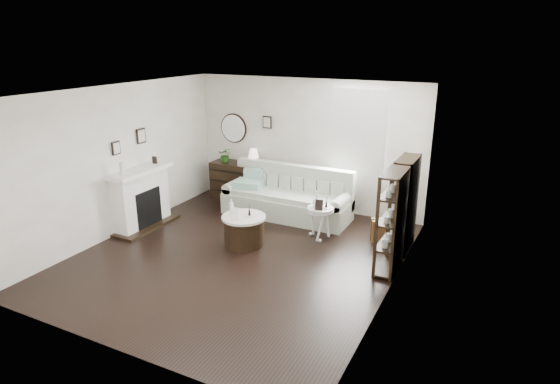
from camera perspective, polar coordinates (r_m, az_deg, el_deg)
The scene contains 18 objects.
room at distance 9.41m, azimuth 7.24°, elevation 6.73°, with size 5.50×5.50×5.50m.
fireplace at distance 9.24m, azimuth -16.48°, elevation -0.92°, with size 0.50×1.40×1.84m.
shelf_unit_far at distance 8.15m, azimuth 14.91°, elevation -1.40°, with size 0.30×0.80×1.60m.
shelf_unit_near at distance 7.32m, azimuth 13.41°, elevation -3.55°, with size 0.30×0.80×1.60m.
sofa at distance 9.50m, azimuth 1.00°, elevation -0.94°, with size 2.58×0.89×1.00m.
quilt at distance 9.68m, azimuth -3.84°, elevation 0.99°, with size 0.55×0.45×0.14m, color #258759.
suitcase at distance 8.56m, azimuth 13.12°, elevation -4.58°, with size 0.62×0.21×0.41m, color olive.
dresser at distance 10.42m, azimuth -4.95°, elevation 1.28°, with size 1.26×0.54×0.84m.
table_lamp at distance 10.08m, azimuth -3.25°, elevation 4.27°, with size 0.23×0.23×0.36m, color beige, non-canonical shape.
potted_plant at distance 10.39m, azimuth -6.68°, elevation 4.51°, with size 0.30×0.26×0.33m, color #245B1A.
drum_table at distance 8.21m, azimuth -4.40°, elevation -4.66°, with size 0.77×0.77×0.53m.
pedestal_table at distance 8.38m, azimuth 4.95°, elevation -2.22°, with size 0.49×0.49×0.59m.
eiffel_drum at distance 8.08m, azimuth -3.75°, elevation -2.32°, with size 0.11×0.11×0.19m, color black, non-canonical shape.
bottle_drum at distance 8.08m, azimuth -5.95°, elevation -1.93°, with size 0.07×0.07×0.30m, color silver.
card_frame_drum at distance 7.94m, azimuth -5.50°, elevation -2.64°, with size 0.15×0.01×0.21m, color white.
eiffel_ped at distance 8.33m, azimuth 5.67°, elevation -1.34°, with size 0.10×0.10×0.18m, color black, non-canonical shape.
flask_ped at distance 8.36m, azimuth 4.50°, elevation -0.83°, with size 0.16×0.16×0.29m, color silver, non-canonical shape.
card_frame_ped at distance 8.21m, azimuth 4.79°, elevation -1.58°, with size 0.14×0.01×0.19m, color black.
Camera 1 is at (3.75, -6.02, 3.47)m, focal length 30.00 mm.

